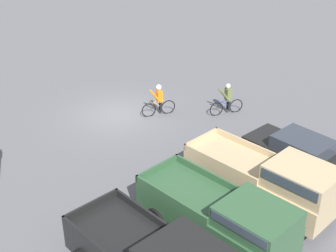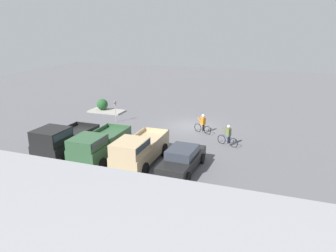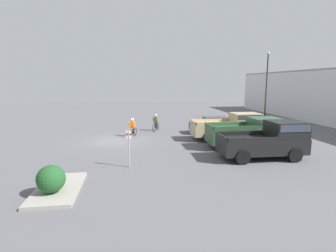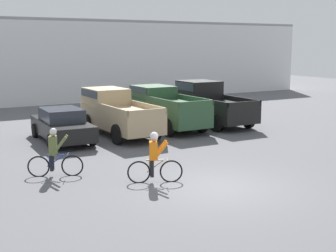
# 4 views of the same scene
# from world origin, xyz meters

# --- Properties ---
(ground_plane) EXTENTS (80.00, 80.00, 0.00)m
(ground_plane) POSITION_xyz_m (0.00, 0.00, 0.00)
(ground_plane) COLOR #56565B
(sedan_0) EXTENTS (2.08, 4.75, 1.49)m
(sedan_0) POSITION_xyz_m (-2.03, 9.06, 0.75)
(sedan_0) COLOR black
(sedan_0) RESTS_ON ground_plane
(pickup_truck_0) EXTENTS (2.18, 5.59, 2.14)m
(pickup_truck_0) POSITION_xyz_m (0.77, 9.45, 1.12)
(pickup_truck_0) COLOR tan
(pickup_truck_0) RESTS_ON ground_plane
(pickup_truck_1) EXTENTS (2.21, 5.25, 2.12)m
(pickup_truck_1) POSITION_xyz_m (3.57, 9.64, 1.12)
(pickup_truck_1) COLOR #2D5133
(pickup_truck_1) RESTS_ON ground_plane
(pickup_truck_2) EXTENTS (2.35, 5.18, 2.29)m
(pickup_truck_2) POSITION_xyz_m (6.38, 9.68, 1.18)
(pickup_truck_2) COLOR black
(pickup_truck_2) RESTS_ON ground_plane
(cyclist_0) EXTENTS (1.62, 0.76, 1.64)m
(cyclist_0) POSITION_xyz_m (-1.45, 1.44, 0.83)
(cyclist_0) COLOR black
(cyclist_0) RESTS_ON ground_plane
(cyclist_1) EXTENTS (1.68, 0.78, 1.64)m
(cyclist_1) POSITION_xyz_m (-3.96, 3.70, 0.80)
(cyclist_1) COLOR black
(cyclist_1) RESTS_ON ground_plane
(fire_lane_sign) EXTENTS (0.06, 0.30, 2.17)m
(fire_lane_sign) POSITION_xyz_m (6.92, 1.17, 1.32)
(fire_lane_sign) COLOR #9E9EA3
(fire_lane_sign) RESTS_ON ground_plane
(lamppost) EXTENTS (0.36, 0.36, 8.29)m
(lamppost) POSITION_xyz_m (-9.63, 18.01, 4.76)
(lamppost) COLOR #2D2823
(lamppost) RESTS_ON ground_plane
(curb_island) EXTENTS (3.62, 1.83, 0.15)m
(curb_island) POSITION_xyz_m (9.68, -1.87, 0.07)
(curb_island) COLOR gray
(curb_island) RESTS_ON ground_plane
(shrub) EXTENTS (1.15, 1.15, 1.15)m
(shrub) POSITION_xyz_m (10.22, -1.99, 0.72)
(shrub) COLOR #1E4C23
(shrub) RESTS_ON curb_island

